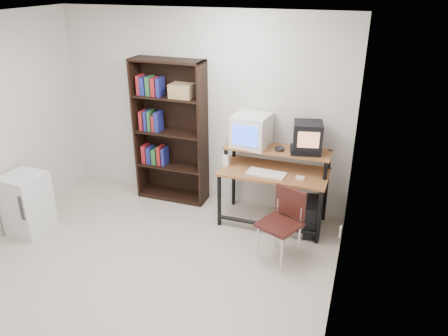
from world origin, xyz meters
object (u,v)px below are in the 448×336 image
(bookshelf, at_px, (171,131))
(pc_tower, at_px, (312,216))
(crt_monitor, at_px, (251,130))
(crt_tv, at_px, (308,135))
(school_chair, at_px, (283,217))
(computer_desk, at_px, (275,173))
(mini_fridge, at_px, (27,204))

(bookshelf, bearing_deg, pc_tower, -8.24)
(crt_monitor, height_order, crt_tv, crt_monitor)
(pc_tower, bearing_deg, school_chair, -120.85)
(pc_tower, height_order, school_chair, school_chair)
(crt_monitor, bearing_deg, computer_desk, -14.62)
(pc_tower, bearing_deg, mini_fridge, -170.97)
(crt_monitor, xyz_separation_m, pc_tower, (0.86, -0.21, -0.97))
(mini_fridge, bearing_deg, crt_monitor, 33.58)
(school_chair, bearing_deg, pc_tower, 93.19)
(pc_tower, distance_m, bookshelf, 2.21)
(mini_fridge, bearing_deg, school_chair, 14.33)
(crt_monitor, xyz_separation_m, mini_fridge, (-2.47, -1.34, -0.79))
(crt_monitor, xyz_separation_m, school_chair, (0.62, -0.84, -0.67))
(school_chair, distance_m, mini_fridge, 3.13)
(computer_desk, relative_size, crt_monitor, 2.76)
(crt_monitor, distance_m, crt_tv, 0.71)
(crt_tv, relative_size, bookshelf, 0.20)
(school_chair, bearing_deg, computer_desk, 135.36)
(computer_desk, xyz_separation_m, crt_monitor, (-0.35, 0.13, 0.47))
(school_chair, bearing_deg, crt_tv, 108.06)
(pc_tower, relative_size, mini_fridge, 0.58)
(computer_desk, bearing_deg, bookshelf, 171.69)
(computer_desk, xyz_separation_m, pc_tower, (0.51, -0.08, -0.49))
(school_chair, height_order, mini_fridge, school_chair)
(crt_tv, distance_m, mini_fridge, 3.53)
(crt_tv, height_order, mini_fridge, crt_tv)
(pc_tower, relative_size, school_chair, 0.55)
(crt_tv, distance_m, school_chair, 1.07)
(crt_monitor, relative_size, crt_tv, 1.23)
(crt_monitor, bearing_deg, mini_fridge, -145.62)
(bookshelf, bearing_deg, mini_fridge, -131.53)
(crt_monitor, xyz_separation_m, crt_tv, (0.71, -0.04, 0.03))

